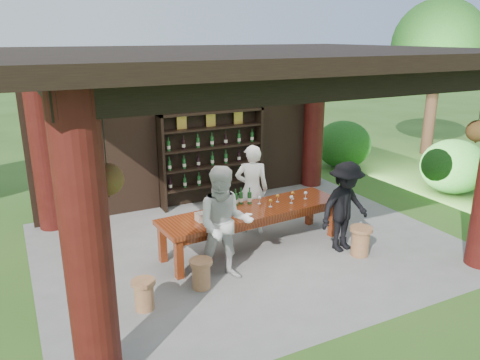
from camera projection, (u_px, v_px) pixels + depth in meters
name	position (u px, v px, depth m)	size (l,w,h in m)	color
ground	(250.00, 245.00, 8.64)	(90.00, 90.00, 0.00)	#2D5119
pavilion	(239.00, 127.00, 8.36)	(7.50, 6.00, 3.60)	slate
wine_shelf	(212.00, 157.00, 10.55)	(2.43, 0.37, 2.14)	black
tasting_table	(253.00, 215.00, 8.35)	(3.50, 1.15, 0.75)	#56200C
stool_near_left	(201.00, 273.00, 7.12)	(0.36, 0.36, 0.47)	brown
stool_near_right	(360.00, 240.00, 8.17)	(0.40, 0.40, 0.52)	brown
stool_far_left	(144.00, 294.00, 6.56)	(0.34, 0.34, 0.45)	brown
host	(252.00, 189.00, 8.97)	(0.64, 0.42, 1.75)	white
guest_woman	(225.00, 224.00, 7.20)	(0.90, 0.70, 1.85)	silver
guest_man	(345.00, 207.00, 8.24)	(1.06, 0.61, 1.63)	black
table_bottles	(242.00, 196.00, 8.51)	(0.35, 0.14, 0.31)	#194C1E
table_glasses	(283.00, 198.00, 8.64)	(0.98, 0.30, 0.15)	silver
napkin_basket	(204.00, 216.00, 7.80)	(0.26, 0.18, 0.14)	#BF6672
shrubs	(323.00, 193.00, 9.85)	(13.21, 8.04, 1.36)	#194C14
trees	(372.00, 52.00, 10.09)	(20.19, 10.31, 4.80)	#3F2819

